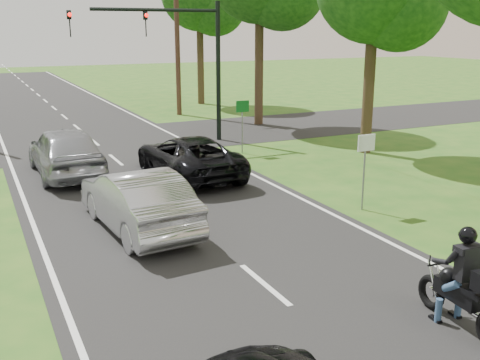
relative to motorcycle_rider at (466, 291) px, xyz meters
name	(u,v)px	position (x,y,z in m)	size (l,w,h in m)	color
ground	(264,285)	(-2.17, 2.95, -0.72)	(140.00, 140.00, 0.00)	#275818
road	(130,172)	(-2.17, 12.95, -0.71)	(8.00, 100.00, 0.01)	black
cross_road	(94,142)	(-2.17, 18.95, -0.71)	(60.00, 7.00, 0.01)	black
motorcycle_rider	(466,291)	(0.00, 0.00, 0.00)	(0.61, 2.12, 1.83)	black
dark_suv	(188,157)	(-0.56, 11.34, 0.00)	(2.33, 5.06, 1.41)	black
silver_sedan	(137,200)	(-3.52, 7.09, 0.06)	(1.62, 4.65, 1.53)	#B3B3B8
silver_suv	(65,151)	(-4.23, 13.39, 0.14)	(2.01, 5.00, 1.70)	#95979C
traffic_signal	(177,47)	(1.17, 16.94, 3.42)	(6.38, 0.44, 6.00)	black
utility_pole_far	(177,24)	(4.03, 24.95, 4.36)	(1.60, 0.28, 10.00)	#503024
sign_white	(366,154)	(2.53, 5.93, 0.88)	(0.55, 0.07, 2.12)	slate
sign_green	(242,114)	(2.73, 13.93, 0.88)	(0.55, 0.07, 2.12)	slate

